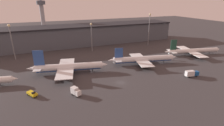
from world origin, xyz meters
name	(u,v)px	position (x,y,z in m)	size (l,w,h in m)	color
ground	(121,83)	(0.00, 0.00, 0.00)	(600.00, 600.00, 0.00)	#383538
terminal_building	(80,35)	(0.00, 90.76, 9.31)	(188.29, 28.31, 18.53)	#4C515B
airplane_1	(68,67)	(-23.11, 23.79, 3.70)	(46.88, 34.34, 14.78)	white
airplane_2	(143,59)	(26.19, 20.07, 3.39)	(48.35, 29.20, 11.90)	white
airplane_3	(193,51)	(73.56, 22.97, 3.06)	(47.92, 33.21, 12.74)	white
service_vehicle_0	(191,73)	(40.16, -8.54, 2.06)	(8.15, 3.33, 3.72)	#195199
service_vehicle_2	(76,91)	(-24.49, -3.64, 2.07)	(4.26, 5.56, 3.81)	white
service_vehicle_3	(32,94)	(-42.87, 3.37, 1.17)	(4.90, 6.09, 2.49)	gold
lamp_post_0	(11,38)	(-54.84, 63.24, 16.23)	(1.80, 1.80, 25.60)	slate
lamp_post_1	(91,33)	(3.11, 63.24, 15.10)	(1.80, 1.80, 23.54)	slate
lamp_post_2	(149,26)	(58.88, 63.24, 18.25)	(1.80, 1.80, 29.31)	slate
control_tower	(42,15)	(-30.71, 134.61, 24.93)	(9.00, 9.00, 42.91)	#99999E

